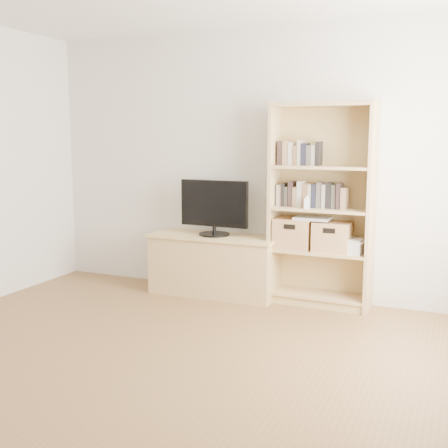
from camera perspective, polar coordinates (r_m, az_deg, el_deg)
The scene contains 12 objects.
floor at distance 3.66m, azimuth -10.95°, elevation -16.65°, with size 4.50×5.00×0.01m, color brown.
back_wall at distance 5.55m, azimuth 3.39°, elevation 6.14°, with size 4.50×0.02×2.60m, color silver.
tv_stand at distance 5.61m, azimuth -0.99°, elevation -4.28°, with size 1.25×0.47×0.57m, color tan.
bookshelf at distance 5.22m, azimuth 9.83°, elevation 1.85°, with size 0.94×0.33×1.88m, color tan.
television at distance 5.51m, azimuth -1.00°, elevation 1.70°, with size 0.70×0.05×0.55m, color black.
books_row_mid at distance 5.23m, azimuth 9.92°, elevation 2.90°, with size 0.86×0.17×0.23m, color gray.
books_row_upper at distance 5.26m, azimuth 7.82°, elevation 7.06°, with size 0.39×0.14×0.20m, color gray.
baby_monitor at distance 5.15m, azimuth 8.42°, elevation 2.08°, with size 0.05×0.03×0.09m, color white.
basket_left at distance 5.33m, azimuth 7.14°, elevation -0.93°, with size 0.35×0.28×0.28m, color #B17850.
basket_right at distance 5.23m, azimuth 10.95°, elevation -1.28°, with size 0.33×0.27×0.27m, color #B17850.
laptop at distance 5.24m, azimuth 8.99°, elevation 0.59°, with size 0.32×0.23×0.03m, color silver.
magazine_stack at distance 5.20m, azimuth 13.15°, elevation -2.32°, with size 0.16×0.24×0.11m, color beige.
Camera 1 is at (1.90, -2.71, 1.57)m, focal length 45.00 mm.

